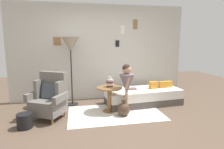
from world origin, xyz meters
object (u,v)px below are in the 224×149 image
object	(u,v)px
floor_lamp	(70,46)
magazine_basket	(25,121)
daybed	(143,96)
demijohn_near	(124,109)
armchair	(50,98)
side_table	(110,94)
book_on_daybed	(132,89)
vase_striped	(110,83)
person_child	(127,82)

from	to	relation	value
floor_lamp	magazine_basket	distance (m)	2.02
daybed	demijohn_near	xyz separation A→B (m)	(-0.70, -0.68, -0.05)
armchair	demijohn_near	xyz separation A→B (m)	(1.55, -0.22, -0.29)
armchair	side_table	size ratio (longest dim) A/B	1.67
demijohn_near	book_on_daybed	bearing A→B (deg)	60.41
armchair	book_on_daybed	world-z (taller)	armchair
vase_striped	book_on_daybed	xyz separation A→B (m)	(0.64, 0.37, -0.26)
book_on_daybed	magazine_basket	xyz separation A→B (m)	(-2.37, -0.93, -0.28)
armchair	magazine_basket	xyz separation A→B (m)	(-0.42, -0.44, -0.30)
vase_striped	demijohn_near	world-z (taller)	vase_striped
armchair	vase_striped	world-z (taller)	armchair
vase_striped	magazine_basket	bearing A→B (deg)	-162.13
daybed	person_child	size ratio (longest dim) A/B	1.75
book_on_daybed	magazine_basket	size ratio (longest dim) A/B	0.79
person_child	demijohn_near	world-z (taller)	person_child
book_on_daybed	demijohn_near	bearing A→B (deg)	-119.59
daybed	demijohn_near	distance (m)	0.98
armchair	daybed	size ratio (longest dim) A/B	0.49
floor_lamp	person_child	distance (m)	1.67
book_on_daybed	magazine_basket	distance (m)	2.56
demijohn_near	magazine_basket	bearing A→B (deg)	-173.61
side_table	demijohn_near	bearing A→B (deg)	-51.32
vase_striped	book_on_daybed	size ratio (longest dim) A/B	1.10
side_table	book_on_daybed	xyz separation A→B (m)	(0.65, 0.40, -0.00)
person_child	magazine_basket	bearing A→B (deg)	-169.78
daybed	magazine_basket	bearing A→B (deg)	-161.39
book_on_daybed	magazine_basket	bearing A→B (deg)	-158.56
magazine_basket	demijohn_near	bearing A→B (deg)	6.39
side_table	person_child	bearing A→B (deg)	-24.09
vase_striped	magazine_basket	distance (m)	1.90
armchair	vase_striped	size ratio (longest dim) A/B	4.00
daybed	magazine_basket	size ratio (longest dim) A/B	7.00
side_table	vase_striped	world-z (taller)	vase_striped
floor_lamp	demijohn_near	xyz separation A→B (m)	(1.10, -1.00, -1.35)
daybed	side_table	distance (m)	1.04
side_table	floor_lamp	size ratio (longest dim) A/B	0.34
side_table	book_on_daybed	distance (m)	0.77
daybed	book_on_daybed	world-z (taller)	book_on_daybed
side_table	magazine_basket	size ratio (longest dim) A/B	2.08
armchair	vase_striped	bearing A→B (deg)	5.15
vase_striped	magazine_basket	size ratio (longest dim) A/B	0.87
demijohn_near	armchair	bearing A→B (deg)	171.97
vase_striped	daybed	bearing A→B (deg)	19.94
vase_striped	demijohn_near	xyz separation A→B (m)	(0.24, -0.34, -0.53)
side_table	floor_lamp	xyz separation A→B (m)	(-0.85, 0.69, 1.08)
side_table	vase_striped	bearing A→B (deg)	61.32
floor_lamp	person_child	size ratio (longest dim) A/B	1.53
floor_lamp	side_table	bearing A→B (deg)	-39.11
vase_striped	floor_lamp	bearing A→B (deg)	142.30
side_table	floor_lamp	distance (m)	1.54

